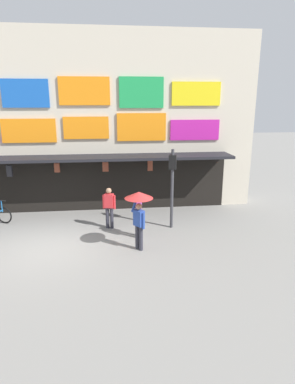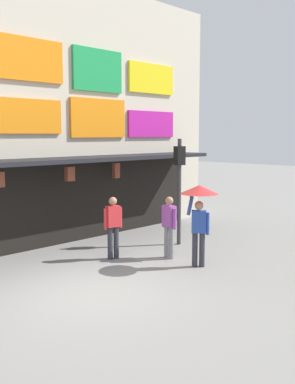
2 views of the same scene
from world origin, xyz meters
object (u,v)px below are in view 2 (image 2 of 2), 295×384
object	(u,v)px
pedestrian_in_blue	(169,224)
pedestrian_with_umbrella	(199,203)
traffic_light_far	(179,174)
pedestrian_in_red	(113,224)

from	to	relation	value
pedestrian_in_blue	pedestrian_with_umbrella	bearing A→B (deg)	-94.67
traffic_light_far	pedestrian_in_red	distance (m)	2.77
pedestrian_in_blue	pedestrian_in_red	bearing A→B (deg)	136.50
pedestrian_in_red	pedestrian_with_umbrella	world-z (taller)	pedestrian_with_umbrella
pedestrian_with_umbrella	pedestrian_in_red	bearing A→B (deg)	115.55
traffic_light_far	pedestrian_in_red	xyz separation A→B (m)	(-2.50, 0.20, -1.19)
pedestrian_in_red	pedestrian_in_blue	size ratio (longest dim) A/B	1.00
pedestrian_in_blue	pedestrian_with_umbrella	size ratio (longest dim) A/B	0.81
pedestrian_in_red	pedestrian_in_blue	world-z (taller)	same
traffic_light_far	pedestrian_with_umbrella	distance (m)	2.47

